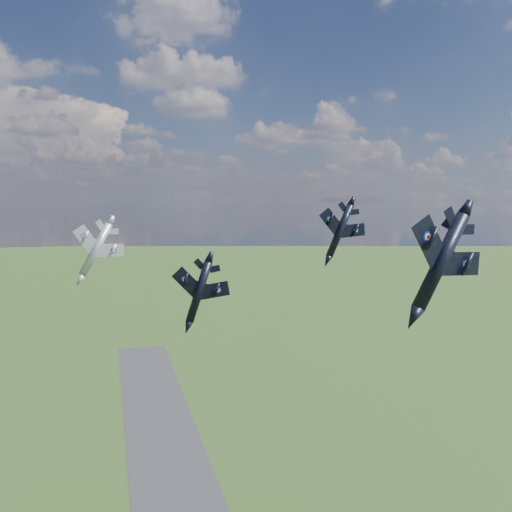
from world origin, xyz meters
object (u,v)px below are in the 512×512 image
object	(u,v)px
jet_high_navy	(340,231)
jet_left_silver	(96,249)
jet_lead_navy	(199,292)
jet_right_navy	(441,262)

from	to	relation	value
jet_high_navy	jet_left_silver	distance (m)	44.82
jet_lead_navy	jet_right_navy	size ratio (longest dim) A/B	0.89
jet_lead_navy	jet_left_silver	size ratio (longest dim) A/B	1.02
jet_high_navy	jet_left_silver	xyz separation A→B (m)	(-44.74, -1.33, -2.25)
jet_right_navy	jet_left_silver	xyz separation A→B (m)	(-34.49, 42.67, -1.81)
jet_lead_navy	jet_high_navy	world-z (taller)	jet_high_navy
jet_high_navy	jet_left_silver	bearing A→B (deg)	-171.69
jet_lead_navy	jet_high_navy	bearing A→B (deg)	39.45
jet_lead_navy	jet_right_navy	bearing A→B (deg)	-42.11
jet_lead_navy	jet_high_navy	distance (m)	33.60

